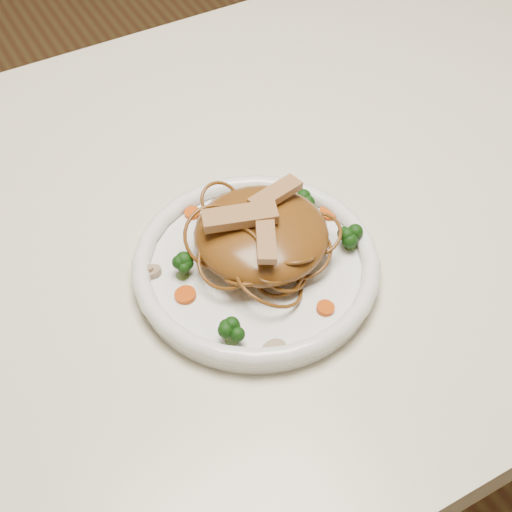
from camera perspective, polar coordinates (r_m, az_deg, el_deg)
ground at (r=1.52m, az=0.52°, el=-16.46°), size 4.00×4.00×0.00m
table at (r=0.97m, az=0.78°, el=0.12°), size 1.20×0.80×0.75m
plate at (r=0.81m, az=0.00°, el=-1.03°), size 0.32×0.32×0.02m
noodle_mound at (r=0.80m, az=0.40°, el=1.65°), size 0.14×0.14×0.05m
chicken_a at (r=0.80m, az=1.45°, el=4.66°), size 0.07×0.03×0.01m
chicken_b at (r=0.78m, az=-1.20°, el=2.96°), size 0.08×0.05×0.01m
chicken_c at (r=0.76m, az=0.74°, el=1.27°), size 0.04×0.06×0.01m
broccoli_0 at (r=0.85m, az=3.31°, el=4.02°), size 0.03×0.03×0.03m
broccoli_1 at (r=0.79m, az=-5.57°, el=-0.70°), size 0.04×0.04×0.03m
broccoli_2 at (r=0.73m, az=-1.83°, el=-5.63°), size 0.03×0.03×0.03m
broccoli_3 at (r=0.82m, az=7.16°, el=1.41°), size 0.03×0.03×0.03m
carrot_0 at (r=0.87m, az=1.02°, el=4.16°), size 0.03×0.03×0.00m
carrot_1 at (r=0.78m, az=-5.29°, el=-2.90°), size 0.03×0.03×0.00m
carrot_2 at (r=0.86m, az=5.48°, el=3.25°), size 0.03×0.03×0.00m
carrot_3 at (r=0.86m, az=-4.78°, el=3.21°), size 0.02×0.02×0.00m
carrot_4 at (r=0.77m, az=5.20°, el=-3.88°), size 0.02×0.02×0.00m
mushroom_0 at (r=0.74m, az=1.32°, el=-6.98°), size 0.03×0.03×0.01m
mushroom_1 at (r=0.87m, az=2.61°, el=4.40°), size 0.03×0.03×0.01m
mushroom_2 at (r=0.80m, az=-7.92°, el=-1.17°), size 0.03×0.03×0.01m
mushroom_3 at (r=0.88m, az=1.59°, el=4.82°), size 0.02×0.02×0.01m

